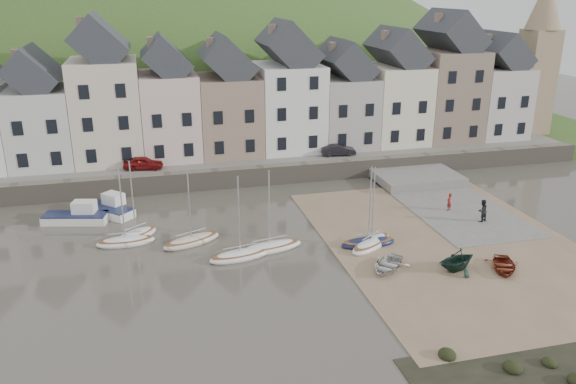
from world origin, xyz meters
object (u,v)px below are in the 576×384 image
object	(u,v)px
car_right	(338,150)
person_dark	(482,211)
car_left	(143,163)
rowboat_white	(387,265)
rowboat_red	(504,266)
person_red	(449,202)
rowboat_green	(457,259)
sailboat_0	(126,241)

from	to	relation	value
car_right	person_dark	bearing A→B (deg)	-151.23
car_left	rowboat_white	bearing A→B (deg)	-134.80
rowboat_red	person_red	distance (m)	10.97
rowboat_green	person_red	world-z (taller)	person_red
rowboat_white	person_red	size ratio (longest dim) A/B	2.21
person_red	person_dark	world-z (taller)	person_dark
rowboat_white	car_right	distance (m)	22.71
rowboat_white	car_right	xyz separation A→B (m)	(4.12, 22.26, 1.77)
sailboat_0	person_dark	bearing A→B (deg)	-5.53
car_left	car_right	xyz separation A→B (m)	(19.64, 0.00, -0.05)
rowboat_green	person_red	bearing A→B (deg)	137.10
rowboat_white	car_right	bearing A→B (deg)	125.40
person_dark	car_right	size ratio (longest dim) A/B	0.52
rowboat_white	rowboat_green	xyz separation A→B (m)	(4.52, -1.17, 0.43)
car_right	sailboat_0	bearing A→B (deg)	129.38
rowboat_red	person_red	world-z (taller)	person_red
sailboat_0	car_right	distance (m)	25.34
rowboat_white	person_red	distance (m)	12.93
rowboat_red	person_red	size ratio (longest dim) A/B	2.08
sailboat_0	person_dark	xyz separation A→B (m)	(27.90, -2.70, 0.78)
rowboat_red	car_right	xyz separation A→B (m)	(-3.43, 24.24, 1.80)
person_dark	rowboat_red	bearing A→B (deg)	48.10
person_red	car_right	xyz separation A→B (m)	(-5.33, 13.45, 1.30)
rowboat_red	car_left	bearing A→B (deg)	159.85
rowboat_white	rowboat_red	distance (m)	7.80
person_dark	car_left	size ratio (longest dim) A/B	0.50
person_dark	sailboat_0	bearing A→B (deg)	-25.22
rowboat_green	car_right	bearing A→B (deg)	164.35
sailboat_0	person_red	xyz separation A→B (m)	(26.59, 0.21, 0.62)
car_right	car_left	bearing A→B (deg)	96.66
person_red	car_left	world-z (taller)	car_left
car_left	car_right	bearing A→B (deg)	-79.69
rowboat_white	rowboat_red	size ratio (longest dim) A/B	1.06
rowboat_white	car_left	world-z (taller)	car_left
person_dark	car_right	world-z (taller)	car_right
sailboat_0	person_red	distance (m)	26.60
rowboat_green	rowboat_red	bearing A→B (deg)	58.48
person_dark	car_right	distance (m)	17.69
rowboat_green	rowboat_red	distance (m)	3.17
sailboat_0	rowboat_red	world-z (taller)	sailboat_0
person_red	car_left	distance (m)	28.39
person_dark	person_red	bearing A→B (deg)	-85.35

